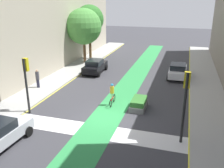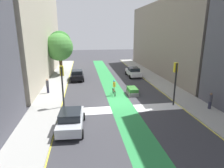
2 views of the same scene
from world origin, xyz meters
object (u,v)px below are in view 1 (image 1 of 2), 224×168
(traffic_signal_near_right, at_px, (186,94))
(cyclist_in_lane, at_px, (112,94))
(car_black_left_far, at_px, (95,66))
(pedestrian_sidewalk_left_a, at_px, (38,78))
(traffic_signal_near_left, at_px, (26,75))
(car_white_right_far, at_px, (178,71))
(street_tree_far, at_px, (89,20))
(street_tree_near, at_px, (84,27))
(median_planter, at_px, (139,104))

(traffic_signal_near_right, distance_m, cyclist_in_lane, 7.14)
(car_black_left_far, xyz_separation_m, pedestrian_sidewalk_left_a, (-3.35, -6.60, 0.26))
(traffic_signal_near_left, relative_size, car_white_right_far, 1.00)
(street_tree_far, bearing_deg, car_black_left_far, -63.99)
(traffic_signal_near_right, distance_m, car_black_left_far, 15.93)
(traffic_signal_near_right, xyz_separation_m, pedestrian_sidewalk_left_a, (-13.43, 5.52, -2.01))
(street_tree_near, xyz_separation_m, street_tree_far, (-0.06, 2.20, 0.69))
(cyclist_in_lane, bearing_deg, traffic_signal_near_left, -150.76)
(traffic_signal_near_right, bearing_deg, street_tree_near, 129.13)
(street_tree_near, bearing_deg, pedestrian_sidewalk_left_a, -92.70)
(traffic_signal_near_right, distance_m, pedestrian_sidewalk_left_a, 14.66)
(median_planter, bearing_deg, car_white_right_far, 74.49)
(traffic_signal_near_right, height_order, traffic_signal_near_left, traffic_signal_near_right)
(pedestrian_sidewalk_left_a, distance_m, street_tree_near, 11.05)
(traffic_signal_near_left, distance_m, street_tree_far, 17.54)
(car_black_left_far, bearing_deg, median_planter, -50.91)
(car_black_left_far, height_order, pedestrian_sidewalk_left_a, pedestrian_sidewalk_left_a)
(pedestrian_sidewalk_left_a, height_order, street_tree_near, street_tree_near)
(street_tree_far, bearing_deg, street_tree_near, -88.47)
(car_black_left_far, xyz_separation_m, street_tree_far, (-2.92, 5.98, 4.71))
(traffic_signal_near_right, bearing_deg, traffic_signal_near_left, 175.69)
(traffic_signal_near_right, xyz_separation_m, traffic_signal_near_left, (-11.14, 0.84, -0.12))
(street_tree_far, bearing_deg, cyclist_in_lane, -62.24)
(car_white_right_far, bearing_deg, pedestrian_sidewalk_left_a, -149.43)
(cyclist_in_lane, distance_m, street_tree_far, 16.60)
(traffic_signal_near_right, xyz_separation_m, street_tree_near, (-12.94, 15.90, 1.75))
(car_black_left_far, xyz_separation_m, cyclist_in_lane, (4.52, -8.16, 0.17))
(car_white_right_far, distance_m, street_tree_near, 13.10)
(car_white_right_far, height_order, median_planter, car_white_right_far)
(traffic_signal_near_left, height_order, car_white_right_far, traffic_signal_near_left)
(pedestrian_sidewalk_left_a, bearing_deg, median_planter, -9.47)
(traffic_signal_near_left, height_order, pedestrian_sidewalk_left_a, traffic_signal_near_left)
(traffic_signal_near_right, relative_size, car_black_left_far, 1.03)
(traffic_signal_near_right, height_order, car_white_right_far, traffic_signal_near_right)
(traffic_signal_near_left, distance_m, median_planter, 8.73)
(traffic_signal_near_right, height_order, cyclist_in_lane, traffic_signal_near_right)
(car_white_right_far, relative_size, median_planter, 2.02)
(street_tree_near, bearing_deg, cyclist_in_lane, -58.27)
(car_black_left_far, xyz_separation_m, median_planter, (6.73, -8.28, -0.40))
(traffic_signal_near_right, relative_size, street_tree_near, 0.63)
(car_white_right_far, distance_m, street_tree_far, 14.03)
(traffic_signal_near_left, bearing_deg, median_planter, 21.07)
(traffic_signal_near_left, distance_m, street_tree_near, 15.28)
(traffic_signal_near_left, relative_size, median_planter, 2.03)
(pedestrian_sidewalk_left_a, relative_size, street_tree_near, 0.25)
(median_planter, bearing_deg, pedestrian_sidewalk_left_a, 170.53)
(pedestrian_sidewalk_left_a, bearing_deg, car_black_left_far, 63.12)
(car_white_right_far, xyz_separation_m, median_planter, (-2.53, -9.13, -0.40))
(cyclist_in_lane, height_order, street_tree_far, street_tree_far)
(traffic_signal_near_left, bearing_deg, car_black_left_far, 84.62)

